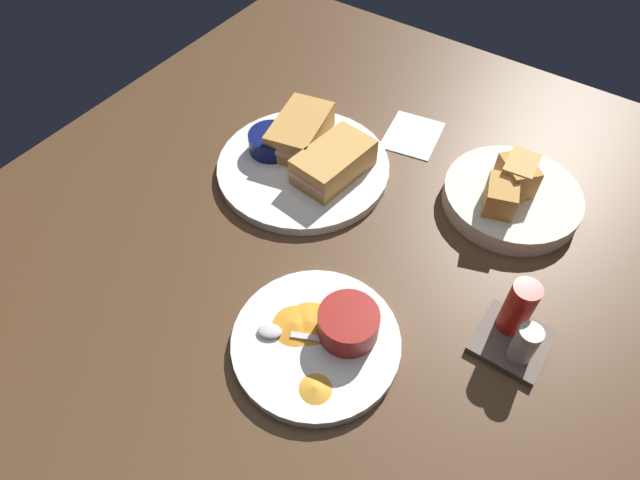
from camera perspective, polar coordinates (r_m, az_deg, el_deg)
The scene contains 13 objects.
ground_plane at distance 85.30cm, azimuth 3.57°, elevation 1.69°, with size 110.00×110.00×3.00cm, color #4C331E.
plate_sandwich_main at distance 90.82cm, azimuth -1.77°, elevation 7.70°, with size 28.53×28.53×1.60cm, color white.
sandwich_half_near at distance 87.01cm, azimuth 1.44°, elevation 8.24°, with size 14.07×9.25×4.80cm.
sandwich_half_far at distance 92.76cm, azimuth -2.11°, elevation 11.42°, with size 14.46×10.23×4.80cm.
ramekin_dark_sauce at distance 92.00cm, azimuth -5.18°, elevation 10.35°, with size 7.53×7.53×3.34cm.
spoon_by_dark_ramekin at distance 89.77cm, azimuth -2.47°, elevation 8.06°, with size 2.78×9.96×0.80cm.
plate_chips_companion at distance 70.68cm, azimuth -0.43°, elevation -10.74°, with size 21.78×21.78×1.60cm, color white.
ramekin_light_gravy at distance 68.77cm, azimuth 3.02°, elevation -8.72°, with size 7.83×7.83×4.00cm.
spoon_by_gravy_ramekin at distance 70.21cm, azimuth -4.28°, elevation -9.73°, with size 5.57×9.54×0.80cm.
plantain_chip_scatter at distance 70.07cm, azimuth -1.58°, elevation -9.82°, with size 14.41×13.36×0.60cm.
bread_basket_rear at distance 89.29cm, azimuth 19.54°, elevation 4.59°, with size 21.19×21.19×8.15cm.
condiment_caddy at distance 73.15cm, azimuth 20.10°, elevation -8.57°, with size 9.00×9.00×9.50cm.
paper_napkin_folded at distance 99.27cm, azimuth 9.75°, elevation 10.90°, with size 11.00×9.00×0.40cm, color white.
Camera 1 is at (48.78, 27.00, 63.06)cm, focal length 30.34 mm.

